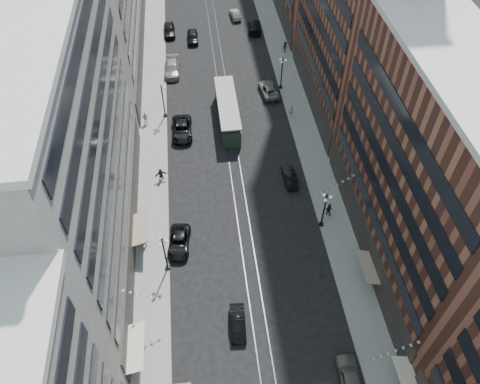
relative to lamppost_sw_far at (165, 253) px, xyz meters
name	(u,v)px	position (x,y,z in m)	size (l,w,h in m)	color
ground	(223,93)	(9.20, 32.00, -3.10)	(220.00, 220.00, 0.00)	black
sidewalk_west	(154,62)	(-1.80, 42.00, -3.02)	(4.00, 180.00, 0.15)	gray
sidewalk_east	(281,54)	(20.20, 42.00, -3.02)	(4.00, 180.00, 0.15)	gray
rail_west	(214,58)	(8.50, 42.00, -3.09)	(0.12, 180.00, 0.02)	#2D2D33
rail_east	(222,58)	(9.90, 42.00, -3.09)	(0.12, 180.00, 0.02)	#2D2D33
building_west_mid	(68,152)	(-7.80, 5.00, 10.90)	(8.00, 36.00, 28.00)	gray
building_east_mid	(425,175)	(26.20, 0.00, 8.90)	(8.00, 30.00, 24.00)	brown
lamppost_sw_far	(165,253)	(0.00, 0.00, 0.00)	(1.03, 1.14, 5.52)	black
lamppost_sw_mid	(163,100)	(0.00, 27.00, 0.00)	(1.03, 1.14, 5.52)	black
lamppost_se_far	(324,209)	(18.40, 4.00, 0.00)	(1.03, 1.14, 5.52)	black
lamppost_se_mid	(282,72)	(18.40, 32.00, 0.00)	(1.03, 1.14, 5.52)	black
streetcar	(228,112)	(9.20, 24.98, -1.48)	(2.80, 12.67, 3.50)	#223627
car_2	(179,242)	(1.39, 3.01, -2.38)	(2.37, 5.14, 1.43)	black
car_4	(350,379)	(16.68, -14.58, -2.23)	(2.05, 5.09, 1.73)	#626057
car_5	(238,323)	(7.00, -7.74, -2.40)	(1.48, 4.24, 1.40)	black
pedestrian_2	(145,243)	(-2.52, 3.22, -2.13)	(0.79, 0.43, 1.62)	black
car_7	(182,129)	(2.40, 22.81, -2.25)	(2.80, 6.07, 1.69)	black
car_8	(172,68)	(1.27, 38.45, -2.22)	(2.46, 6.04, 1.75)	gray
car_9	(169,30)	(1.00, 51.00, -2.24)	(2.03, 5.04, 1.72)	black
car_10	(290,177)	(16.00, 11.79, -2.39)	(1.49, 4.27, 1.41)	black
car_11	(269,89)	(16.29, 30.95, -2.34)	(2.52, 5.46, 1.52)	slate
car_12	(254,26)	(16.70, 50.60, -2.28)	(2.30, 5.66, 1.64)	black
car_13	(193,37)	(5.15, 48.22, -2.29)	(1.90, 4.73, 1.61)	black
car_14	(235,14)	(13.70, 55.75, -2.39)	(1.50, 4.29, 1.41)	gray
pedestrian_5	(161,174)	(-0.62, 13.89, -2.07)	(1.62, 0.47, 1.75)	black
pedestrian_6	(146,118)	(-2.80, 25.62, -2.00)	(1.10, 0.50, 1.89)	#B8B198
pedestrian_7	(329,209)	(19.58, 5.54, -2.03)	(0.89, 0.49, 1.84)	black
pedestrian_8	(291,110)	(18.70, 25.08, -1.98)	(0.70, 0.46, 1.93)	#B5AB96
pedestrian_9	(285,47)	(20.99, 42.43, -2.00)	(1.22, 0.50, 1.89)	black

